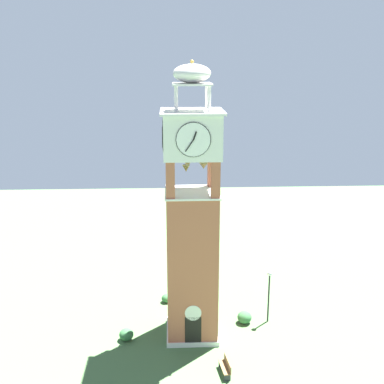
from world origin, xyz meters
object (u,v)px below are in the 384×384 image
(park_bench, at_px, (226,367))
(clock_tower, at_px, (192,229))
(lamp_post, at_px, (269,287))
(trash_bin, at_px, (204,295))

(park_bench, bearing_deg, clock_tower, 111.95)
(park_bench, xyz_separation_m, lamp_post, (3.81, 6.01, 2.31))
(clock_tower, xyz_separation_m, lamp_post, (5.68, 1.37, -5.07))
(lamp_post, distance_m, trash_bin, 6.20)
(lamp_post, height_order, trash_bin, lamp_post)
(clock_tower, distance_m, lamp_post, 7.73)
(clock_tower, bearing_deg, lamp_post, 13.53)
(park_bench, xyz_separation_m, trash_bin, (-0.71, 9.52, -0.08))
(lamp_post, relative_size, trash_bin, 5.06)
(park_bench, bearing_deg, trash_bin, 94.23)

